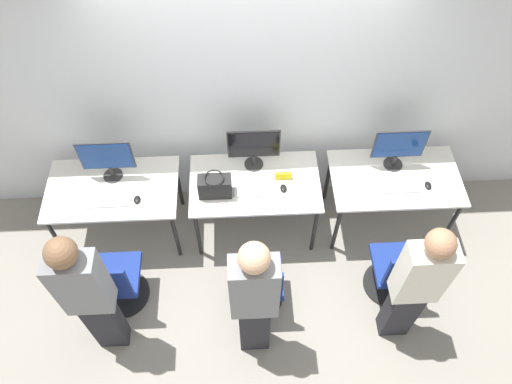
{
  "coord_description": "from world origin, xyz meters",
  "views": [
    {
      "loc": [
        -0.12,
        -2.41,
        4.45
      ],
      "look_at": [
        0.0,
        0.14,
        0.89
      ],
      "focal_mm": 35.0,
      "sensor_mm": 36.0,
      "label": 1
    }
  ],
  "objects_px": {
    "keyboard_center": "(255,189)",
    "person_right": "(416,285)",
    "person_left": "(88,295)",
    "monitor_center": "(254,147)",
    "keyboard_right": "(399,186)",
    "office_chair_right": "(397,273)",
    "monitor_left": "(107,158)",
    "mouse_right": "(428,185)",
    "office_chair_left": "(116,284)",
    "monitor_right": "(399,147)",
    "person_center": "(254,299)",
    "keyboard_left": "(109,200)",
    "handbag": "(215,186)",
    "office_chair_center": "(258,286)",
    "mouse_center": "(283,188)",
    "mouse_left": "(137,200)"
  },
  "relations": [
    {
      "from": "mouse_center",
      "to": "person_right",
      "type": "xyz_separation_m",
      "value": [
        0.94,
        -1.08,
        0.14
      ]
    },
    {
      "from": "mouse_right",
      "to": "office_chair_right",
      "type": "xyz_separation_m",
      "value": [
        -0.34,
        -0.68,
        -0.4
      ]
    },
    {
      "from": "person_left",
      "to": "monitor_center",
      "type": "height_order",
      "value": "person_left"
    },
    {
      "from": "keyboard_center",
      "to": "person_center",
      "type": "height_order",
      "value": "person_center"
    },
    {
      "from": "person_left",
      "to": "monitor_right",
      "type": "bearing_deg",
      "value": 26.21
    },
    {
      "from": "monitor_center",
      "to": "mouse_right",
      "type": "xyz_separation_m",
      "value": [
        1.6,
        -0.34,
        -0.24
      ]
    },
    {
      "from": "keyboard_center",
      "to": "person_right",
      "type": "xyz_separation_m",
      "value": [
        1.2,
        -1.08,
        0.15
      ]
    },
    {
      "from": "keyboard_center",
      "to": "office_chair_right",
      "type": "xyz_separation_m",
      "value": [
        1.26,
        -0.71,
        -0.39
      ]
    },
    {
      "from": "office_chair_right",
      "to": "person_right",
      "type": "distance_m",
      "value": 0.66
    },
    {
      "from": "person_center",
      "to": "mouse_right",
      "type": "xyz_separation_m",
      "value": [
        1.66,
        1.12,
        -0.17
      ]
    },
    {
      "from": "monitor_left",
      "to": "office_chair_left",
      "type": "xyz_separation_m",
      "value": [
        0.04,
        -0.92,
        -0.64
      ]
    },
    {
      "from": "monitor_left",
      "to": "monitor_right",
      "type": "distance_m",
      "value": 2.65
    },
    {
      "from": "office_chair_left",
      "to": "office_chair_right",
      "type": "distance_m",
      "value": 2.54
    },
    {
      "from": "monitor_left",
      "to": "person_left",
      "type": "height_order",
      "value": "person_left"
    },
    {
      "from": "monitor_left",
      "to": "person_center",
      "type": "height_order",
      "value": "person_center"
    },
    {
      "from": "office_chair_left",
      "to": "monitor_right",
      "type": "xyz_separation_m",
      "value": [
        2.61,
        0.93,
        0.64
      ]
    },
    {
      "from": "monitor_center",
      "to": "monitor_right",
      "type": "height_order",
      "value": "same"
    },
    {
      "from": "monitor_left",
      "to": "keyboard_right",
      "type": "relative_size",
      "value": 1.22
    },
    {
      "from": "mouse_center",
      "to": "office_chair_right",
      "type": "relative_size",
      "value": 0.1
    },
    {
      "from": "person_center",
      "to": "mouse_center",
      "type": "bearing_deg",
      "value": 74.42
    },
    {
      "from": "monitor_right",
      "to": "mouse_center",
      "type": "bearing_deg",
      "value": -167.2
    },
    {
      "from": "mouse_center",
      "to": "person_left",
      "type": "bearing_deg",
      "value": -146.1
    },
    {
      "from": "keyboard_left",
      "to": "monitor_center",
      "type": "xyz_separation_m",
      "value": [
        1.33,
        0.36,
        0.24
      ]
    },
    {
      "from": "monitor_center",
      "to": "keyboard_right",
      "type": "height_order",
      "value": "monitor_center"
    },
    {
      "from": "office_chair_right",
      "to": "mouse_left",
      "type": "bearing_deg",
      "value": 164.51
    },
    {
      "from": "person_right",
      "to": "person_left",
      "type": "bearing_deg",
      "value": 179.6
    },
    {
      "from": "person_center",
      "to": "monitor_right",
      "type": "relative_size",
      "value": 3.49
    },
    {
      "from": "person_center",
      "to": "person_right",
      "type": "height_order",
      "value": "person_center"
    },
    {
      "from": "keyboard_right",
      "to": "keyboard_left",
      "type": "bearing_deg",
      "value": -179.3
    },
    {
      "from": "keyboard_left",
      "to": "person_right",
      "type": "relative_size",
      "value": 0.24
    },
    {
      "from": "keyboard_left",
      "to": "mouse_right",
      "type": "bearing_deg",
      "value": 0.45
    },
    {
      "from": "mouse_right",
      "to": "person_right",
      "type": "bearing_deg",
      "value": -110.91
    },
    {
      "from": "keyboard_center",
      "to": "person_right",
      "type": "distance_m",
      "value": 1.62
    },
    {
      "from": "mouse_center",
      "to": "keyboard_center",
      "type": "bearing_deg",
      "value": 179.47
    },
    {
      "from": "keyboard_left",
      "to": "keyboard_right",
      "type": "height_order",
      "value": "same"
    },
    {
      "from": "keyboard_left",
      "to": "handbag",
      "type": "relative_size",
      "value": 1.32
    },
    {
      "from": "person_left",
      "to": "mouse_center",
      "type": "bearing_deg",
      "value": 33.9
    },
    {
      "from": "monitor_left",
      "to": "mouse_right",
      "type": "xyz_separation_m",
      "value": [
        2.92,
        -0.26,
        -0.24
      ]
    },
    {
      "from": "keyboard_right",
      "to": "mouse_right",
      "type": "xyz_separation_m",
      "value": [
        0.27,
        -0.01,
        0.01
      ]
    },
    {
      "from": "mouse_left",
      "to": "monitor_center",
      "type": "relative_size",
      "value": 0.19
    },
    {
      "from": "keyboard_right",
      "to": "office_chair_right",
      "type": "distance_m",
      "value": 0.8
    },
    {
      "from": "keyboard_left",
      "to": "office_chair_right",
      "type": "bearing_deg",
      "value": -14.25
    },
    {
      "from": "keyboard_right",
      "to": "handbag",
      "type": "distance_m",
      "value": 1.69
    },
    {
      "from": "mouse_left",
      "to": "handbag",
      "type": "bearing_deg",
      "value": 3.63
    },
    {
      "from": "mouse_left",
      "to": "office_chair_left",
      "type": "relative_size",
      "value": 0.1
    },
    {
      "from": "office_chair_center",
      "to": "person_center",
      "type": "height_order",
      "value": "person_center"
    },
    {
      "from": "monitor_center",
      "to": "mouse_right",
      "type": "relative_size",
      "value": 5.38
    },
    {
      "from": "monitor_right",
      "to": "office_chair_right",
      "type": "relative_size",
      "value": 0.55
    },
    {
      "from": "keyboard_right",
      "to": "handbag",
      "type": "xyz_separation_m",
      "value": [
        -1.69,
        0.0,
        0.11
      ]
    },
    {
      "from": "handbag",
      "to": "person_right",
      "type": "bearing_deg",
      "value": -34.09
    }
  ]
}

